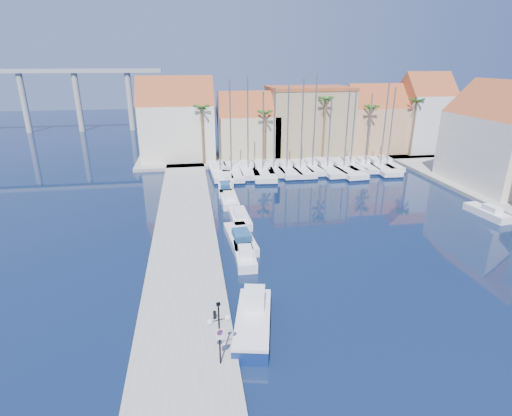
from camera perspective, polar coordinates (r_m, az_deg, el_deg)
The scene contains 39 objects.
ground at distance 28.29m, azimuth 9.02°, elevation -14.87°, with size 260.00×260.00×0.00m, color black.
quay_west at distance 38.75m, azimuth -10.11°, elevation -4.32°, with size 6.00×77.00×0.50m, color gray.
shore_north at distance 73.82m, azimuth 4.99°, elevation 7.74°, with size 54.00×16.00×0.50m, color gray.
lamp_post at distance 22.06m, azimuth -5.30°, elevation -16.21°, with size 1.31×0.57×3.92m.
bollard at distance 26.78m, azimuth -5.92°, elevation -14.95°, with size 0.21×0.21×0.53m, color black.
fishing_boat at distance 26.28m, azimuth -0.40°, elevation -15.69°, with size 3.40×6.60×2.20m.
motorboat_west_0 at distance 34.47m, azimuth -1.60°, elevation -6.75°, with size 1.75×5.06×1.40m.
motorboat_west_1 at distance 37.65m, azimuth -2.23°, elevation -4.32°, with size 2.61×6.80×1.40m.
motorboat_west_2 at distance 42.49m, azimuth -2.31°, elevation -1.37°, with size 1.98×5.72×1.40m.
motorboat_west_3 at distance 48.33m, azimuth -3.87°, elevation 1.32°, with size 1.94×5.97×1.40m.
motorboat_west_4 at distance 52.32m, azimuth -4.44°, elevation 2.79°, with size 2.00×5.42×1.40m.
motorboat_west_5 at distance 56.91m, azimuth -4.22°, elevation 4.24°, with size 2.48×6.12×1.40m.
motorboat_east_1 at distance 50.90m, azimuth 30.21°, elevation -0.51°, with size 2.34×5.51×1.40m.
sailboat_0 at distance 60.33m, azimuth -5.18°, elevation 5.20°, with size 3.20×10.69×12.31m.
sailboat_1 at distance 60.14m, azimuth -3.58°, elevation 5.22°, with size 2.86×10.77×13.82m.
sailboat_2 at distance 61.04m, azimuth -1.19°, elevation 5.50°, with size 2.88×9.90×14.12m.
sailboat_3 at distance 60.56m, azimuth 0.92°, elevation 5.33°, with size 4.07×12.09×12.17m.
sailboat_4 at distance 61.89m, azimuth 2.48°, elevation 5.68°, with size 2.83×9.14×12.64m.
sailboat_5 at distance 61.76m, azimuth 4.26°, elevation 5.60°, with size 2.95×10.33×12.94m.
sailboat_6 at distance 61.95m, azimuth 6.19°, elevation 5.60°, with size 2.95×9.86×13.84m.
sailboat_7 at distance 63.05m, azimuth 7.94°, elevation 5.82°, with size 2.49×8.64×14.46m.
sailboat_8 at distance 63.34m, azimuth 9.94°, elevation 5.69°, with size 3.32×11.17×11.17m.
sailboat_9 at distance 63.45m, azimuth 12.15°, elevation 5.57°, with size 3.91×12.03×12.26m.
sailboat_10 at distance 65.07m, azimuth 13.11°, elevation 5.89°, with size 3.02×9.05×12.26m.
sailboat_11 at distance 65.95m, azimuth 15.22°, elevation 5.90°, with size 2.92×8.61×11.57m.
sailboat_12 at distance 66.28m, azimuth 17.08°, elevation 5.76°, with size 3.46×11.38×13.36m.
sailboat_13 at distance 67.91m, azimuth 18.00°, elevation 6.02°, with size 2.67×9.06×12.53m.
building_0 at distance 69.52m, azimuth -11.20°, elevation 11.92°, with size 12.30×9.00×13.50m.
building_1 at distance 70.37m, azimuth -1.14°, elevation 11.38°, with size 10.30×8.00×11.00m.
building_2 at distance 73.56m, azimuth 7.45°, elevation 12.36°, with size 14.20×10.20×11.50m.
building_3 at distance 76.98m, azimuth 16.44°, elevation 11.77°, with size 10.30×8.00×12.00m.
building_4 at distance 80.26m, azimuth 22.77°, elevation 12.16°, with size 8.30×8.00×14.00m.
building_6 at distance 61.54m, azimuth 31.66°, elevation 8.28°, with size 9.00×14.30×13.50m.
palm_0 at distance 64.24m, azimuth -7.79°, elevation 13.75°, with size 2.60×2.60×10.15m.
palm_1 at distance 65.42m, azimuth 1.27°, elevation 13.21°, with size 2.60×2.60×9.15m.
palm_2 at distance 67.76m, azimuth 9.92°, elevation 14.77°, with size 2.60×2.60×11.15m.
palm_3 at distance 70.89m, azimuth 16.14°, elevation 13.38°, with size 2.60×2.60×9.65m.
palm_4 at distance 74.53m, azimuth 21.96°, elevation 13.77°, with size 2.60×2.60×10.65m.
viaduct at distance 108.55m, azimuth -26.99°, elevation 15.04°, with size 48.00×2.20×14.45m.
Camera 1 is at (-7.94, -21.82, 16.16)m, focal length 28.00 mm.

